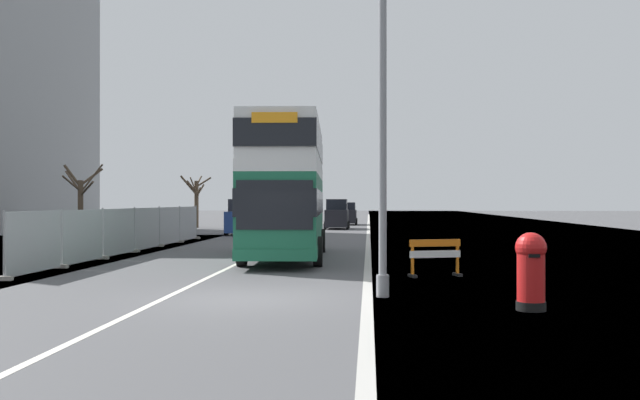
{
  "coord_description": "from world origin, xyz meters",
  "views": [
    {
      "loc": [
        2.7,
        -14.75,
        2.16
      ],
      "look_at": [
        1.13,
        6.83,
        2.2
      ],
      "focal_mm": 37.83,
      "sensor_mm": 36.0,
      "label": 1
    }
  ],
  "objects_px": {
    "red_pillar_postbox": "(531,268)",
    "car_receding_mid": "(337,215)",
    "roadworks_barrier": "(435,254)",
    "car_receding_far": "(346,214)",
    "lamppost_foreground": "(383,134)",
    "double_decker_bus": "(287,188)",
    "car_oncoming_near": "(244,218)"
  },
  "relations": [
    {
      "from": "red_pillar_postbox",
      "to": "car_receding_mid",
      "type": "xyz_separation_m",
      "value": [
        -5.68,
        38.93,
        0.23
      ]
    },
    {
      "from": "roadworks_barrier",
      "to": "car_receding_mid",
      "type": "distance_m",
      "value": 33.32
    },
    {
      "from": "roadworks_barrier",
      "to": "car_receding_far",
      "type": "distance_m",
      "value": 42.73
    },
    {
      "from": "lamppost_foreground",
      "to": "car_receding_far",
      "type": "bearing_deg",
      "value": 92.97
    },
    {
      "from": "lamppost_foreground",
      "to": "roadworks_barrier",
      "type": "bearing_deg",
      "value": 69.49
    },
    {
      "from": "car_receding_far",
      "to": "double_decker_bus",
      "type": "bearing_deg",
      "value": -91.54
    },
    {
      "from": "double_decker_bus",
      "to": "car_oncoming_near",
      "type": "bearing_deg",
      "value": 105.59
    },
    {
      "from": "roadworks_barrier",
      "to": "car_receding_far",
      "type": "relative_size",
      "value": 0.39
    },
    {
      "from": "double_decker_bus",
      "to": "red_pillar_postbox",
      "type": "distance_m",
      "value": 13.46
    },
    {
      "from": "red_pillar_postbox",
      "to": "car_receding_far",
      "type": "bearing_deg",
      "value": 96.26
    },
    {
      "from": "double_decker_bus",
      "to": "car_receding_mid",
      "type": "xyz_separation_m",
      "value": [
        0.62,
        27.17,
        -1.6
      ]
    },
    {
      "from": "double_decker_bus",
      "to": "roadworks_barrier",
      "type": "height_order",
      "value": "double_decker_bus"
    },
    {
      "from": "red_pillar_postbox",
      "to": "car_oncoming_near",
      "type": "xyz_separation_m",
      "value": [
        -11.22,
        29.39,
        0.23
      ]
    },
    {
      "from": "car_receding_mid",
      "to": "car_receding_far",
      "type": "relative_size",
      "value": 1.0
    },
    {
      "from": "red_pillar_postbox",
      "to": "car_receding_mid",
      "type": "bearing_deg",
      "value": 98.31
    },
    {
      "from": "lamppost_foreground",
      "to": "car_receding_far",
      "type": "xyz_separation_m",
      "value": [
        -2.43,
        46.77,
        -2.71
      ]
    },
    {
      "from": "car_receding_mid",
      "to": "car_receding_far",
      "type": "xyz_separation_m",
      "value": [
        0.37,
        9.51,
        -0.11
      ]
    },
    {
      "from": "lamppost_foreground",
      "to": "red_pillar_postbox",
      "type": "xyz_separation_m",
      "value": [
        2.89,
        -1.66,
        -2.84
      ]
    },
    {
      "from": "double_decker_bus",
      "to": "roadworks_barrier",
      "type": "distance_m",
      "value": 7.97
    },
    {
      "from": "car_oncoming_near",
      "to": "car_receding_far",
      "type": "relative_size",
      "value": 0.98
    },
    {
      "from": "lamppost_foreground",
      "to": "roadworks_barrier",
      "type": "xyz_separation_m",
      "value": [
        1.58,
        4.23,
        -3.04
      ]
    },
    {
      "from": "roadworks_barrier",
      "to": "car_receding_far",
      "type": "bearing_deg",
      "value": 95.38
    },
    {
      "from": "red_pillar_postbox",
      "to": "car_receding_far",
      "type": "distance_m",
      "value": 48.73
    },
    {
      "from": "lamppost_foreground",
      "to": "car_receding_mid",
      "type": "xyz_separation_m",
      "value": [
        -2.8,
        37.26,
        -2.61
      ]
    },
    {
      "from": "lamppost_foreground",
      "to": "car_receding_mid",
      "type": "bearing_deg",
      "value": 94.29
    },
    {
      "from": "lamppost_foreground",
      "to": "roadworks_barrier",
      "type": "height_order",
      "value": "lamppost_foreground"
    },
    {
      "from": "double_decker_bus",
      "to": "lamppost_foreground",
      "type": "bearing_deg",
      "value": -71.33
    },
    {
      "from": "double_decker_bus",
      "to": "lamppost_foreground",
      "type": "height_order",
      "value": "lamppost_foreground"
    },
    {
      "from": "lamppost_foreground",
      "to": "red_pillar_postbox",
      "type": "bearing_deg",
      "value": -29.92
    },
    {
      "from": "double_decker_bus",
      "to": "car_oncoming_near",
      "type": "relative_size",
      "value": 2.7
    },
    {
      "from": "double_decker_bus",
      "to": "car_oncoming_near",
      "type": "height_order",
      "value": "double_decker_bus"
    },
    {
      "from": "roadworks_barrier",
      "to": "red_pillar_postbox",
      "type": "bearing_deg",
      "value": -77.52
    }
  ]
}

